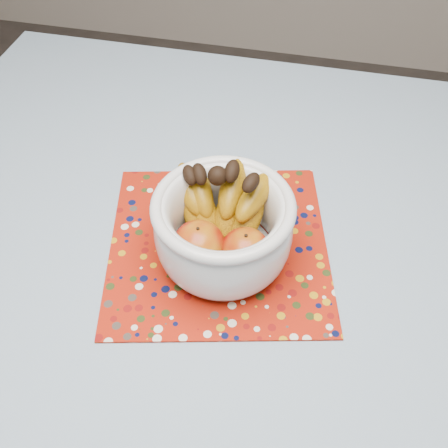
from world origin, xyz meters
TOP-DOWN VIEW (x-y plane):
  - table at (0.00, 0.00)m, footprint 1.20×1.20m
  - tablecloth at (0.00, 0.00)m, footprint 1.32×1.32m
  - placemat at (-0.02, 0.08)m, footprint 0.43×0.43m
  - fruit_bowl at (-0.01, 0.07)m, footprint 0.24×0.22m

SIDE VIEW (x-z plane):
  - table at x=0.00m, z-range 0.30..1.05m
  - tablecloth at x=0.00m, z-range 0.75..0.76m
  - placemat at x=-0.02m, z-range 0.76..0.76m
  - fruit_bowl at x=-0.01m, z-range 0.76..0.92m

